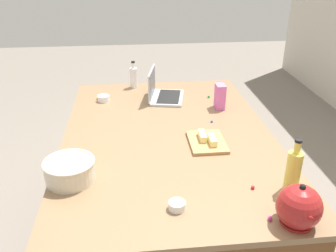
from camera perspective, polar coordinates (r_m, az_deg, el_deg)
ground_plane at (r=2.68m, az=0.00°, el=-18.51°), size 12.00×12.00×0.00m
island_counter at (r=2.39m, az=0.00°, el=-10.80°), size 1.83×1.23×0.90m
laptop at (r=2.63m, az=-0.90°, el=5.26°), size 0.35×0.29×0.22m
mixing_bowl_large at (r=1.77m, az=-15.27°, el=-6.72°), size 0.24×0.24×0.11m
bottle_vinegar at (r=2.86m, az=-5.45°, el=7.71°), size 0.06×0.06×0.21m
bottle_oil at (r=1.70m, az=19.16°, el=-6.65°), size 0.07×0.07×0.26m
kettle at (r=1.54m, az=19.97°, el=-11.97°), size 0.21×0.18×0.20m
cutting_board at (r=2.05m, az=6.16°, el=-2.52°), size 0.27×0.20×0.02m
butter_stick_left at (r=2.05m, az=5.44°, el=-1.56°), size 0.11×0.04×0.04m
butter_stick_right at (r=2.02m, az=6.99°, el=-2.20°), size 0.11×0.04×0.04m
ramekin_small at (r=1.55m, az=1.44°, el=-12.45°), size 0.07×0.07×0.04m
ramekin_medium at (r=2.64m, az=-10.14°, el=4.32°), size 0.08×0.08×0.04m
candy_bag at (r=2.49m, az=8.20°, el=4.63°), size 0.09×0.06×0.17m
candy_0 at (r=2.30m, az=6.92°, el=0.73°), size 0.01×0.01×0.01m
candy_1 at (r=1.72m, az=13.25°, el=-9.40°), size 0.02×0.02×0.02m
candy_2 at (r=1.56m, az=15.81°, el=-13.87°), size 0.02×0.02×0.02m
candy_3 at (r=2.68m, az=-11.03°, el=4.32°), size 0.02×0.02×0.02m
candy_4 at (r=2.69m, az=6.45°, el=4.66°), size 0.02×0.02×0.02m
candy_5 at (r=2.71m, az=0.86°, el=4.99°), size 0.02×0.02×0.02m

